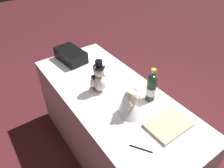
{
  "coord_description": "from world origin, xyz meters",
  "views": [
    {
      "loc": [
        -1.1,
        0.77,
        1.9
      ],
      "look_at": [
        0.0,
        0.0,
        0.86
      ],
      "focal_mm": 34.01,
      "sensor_mm": 36.0,
      "label": 1
    }
  ],
  "objects": [
    {
      "name": "teddy_bear_bride",
      "position": [
        -0.26,
        0.02,
        0.86
      ],
      "size": [
        0.23,
        0.18,
        0.24
      ],
      "color": "white",
      "rests_on": "reception_table"
    },
    {
      "name": "champagne_bottle",
      "position": [
        -0.23,
        -0.21,
        0.89
      ],
      "size": [
        0.08,
        0.08,
        0.29
      ],
      "color": "#193722",
      "rests_on": "reception_table"
    },
    {
      "name": "gift_case_black",
      "position": [
        0.67,
        0.04,
        0.82
      ],
      "size": [
        0.35,
        0.23,
        0.12
      ],
      "color": "black",
      "rests_on": "reception_table"
    },
    {
      "name": "signing_pen",
      "position": [
        -0.54,
        0.16,
        0.77
      ],
      "size": [
        0.14,
        0.09,
        0.01
      ],
      "color": "black",
      "rests_on": "reception_table"
    },
    {
      "name": "ground_plane",
      "position": [
        0.0,
        0.0,
        0.0
      ],
      "size": [
        12.0,
        12.0,
        0.0
      ],
      "primitive_type": "plane",
      "color": "#47191E"
    },
    {
      "name": "teddy_bear_groom",
      "position": [
        0.1,
        0.06,
        0.88
      ],
      "size": [
        0.14,
        0.15,
        0.29
      ],
      "color": "beige",
      "rests_on": "reception_table"
    },
    {
      "name": "reception_table",
      "position": [
        0.0,
        0.0,
        0.38
      ],
      "size": [
        1.7,
        0.73,
        0.76
      ],
      "primitive_type": "cube",
      "color": "white",
      "rests_on": "ground_plane"
    },
    {
      "name": "guestbook",
      "position": [
        -0.51,
        -0.12,
        0.77
      ],
      "size": [
        0.23,
        0.31,
        0.02
      ],
      "primitive_type": "cube",
      "rotation": [
        0.0,
        0.0,
        0.02
      ],
      "color": "tan",
      "rests_on": "reception_table"
    }
  ]
}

